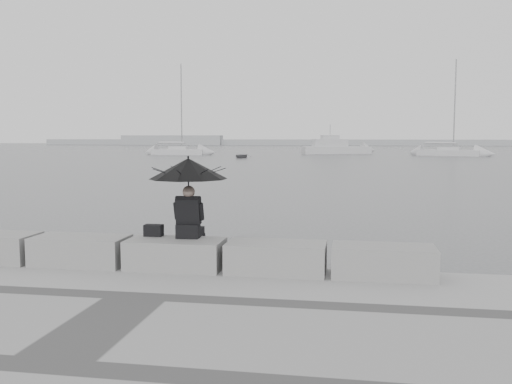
% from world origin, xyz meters
% --- Properties ---
extents(ground, '(360.00, 360.00, 0.00)m').
position_xyz_m(ground, '(0.00, 0.00, 0.00)').
color(ground, '#3F4144').
rests_on(ground, ground).
extents(stone_block_left, '(1.60, 0.80, 0.50)m').
position_xyz_m(stone_block_left, '(-1.70, -0.45, 0.75)').
color(stone_block_left, gray).
rests_on(stone_block_left, promenade).
extents(stone_block_centre, '(1.60, 0.80, 0.50)m').
position_xyz_m(stone_block_centre, '(0.00, -0.45, 0.75)').
color(stone_block_centre, gray).
rests_on(stone_block_centre, promenade).
extents(stone_block_right, '(1.60, 0.80, 0.50)m').
position_xyz_m(stone_block_right, '(1.70, -0.45, 0.75)').
color(stone_block_right, gray).
rests_on(stone_block_right, promenade).
extents(stone_block_far_right, '(1.60, 0.80, 0.50)m').
position_xyz_m(stone_block_far_right, '(3.40, -0.45, 0.75)').
color(stone_block_far_right, gray).
rests_on(stone_block_far_right, promenade).
extents(seated_person, '(1.33, 1.33, 1.39)m').
position_xyz_m(seated_person, '(0.17, -0.24, 2.04)').
color(seated_person, black).
rests_on(seated_person, stone_block_centre).
extents(bag, '(0.31, 0.18, 0.20)m').
position_xyz_m(bag, '(-0.47, -0.21, 1.10)').
color(bag, black).
rests_on(bag, stone_block_centre).
extents(distant_landmass, '(180.00, 8.00, 2.80)m').
position_xyz_m(distant_landmass, '(-8.14, 154.51, 0.90)').
color(distant_landmass, '#989B9D').
rests_on(distant_landmass, ground).
extents(sailboat_left, '(7.47, 2.41, 12.90)m').
position_xyz_m(sailboat_left, '(-21.77, 69.01, 0.53)').
color(sailboat_left, '#BCBCBE').
rests_on(sailboat_left, ground).
extents(sailboat_right, '(8.49, 5.47, 12.90)m').
position_xyz_m(sailboat_right, '(15.59, 70.80, 0.52)').
color(sailboat_right, '#BCBCBE').
rests_on(sailboat_right, ground).
extents(motor_cruiser, '(10.47, 5.84, 4.50)m').
position_xyz_m(motor_cruiser, '(0.30, 76.89, 0.89)').
color(motor_cruiser, '#BCBCBE').
rests_on(motor_cruiser, ground).
extents(dinghy, '(3.29, 1.59, 0.54)m').
position_xyz_m(dinghy, '(-10.75, 59.24, 0.27)').
color(dinghy, gray).
rests_on(dinghy, ground).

